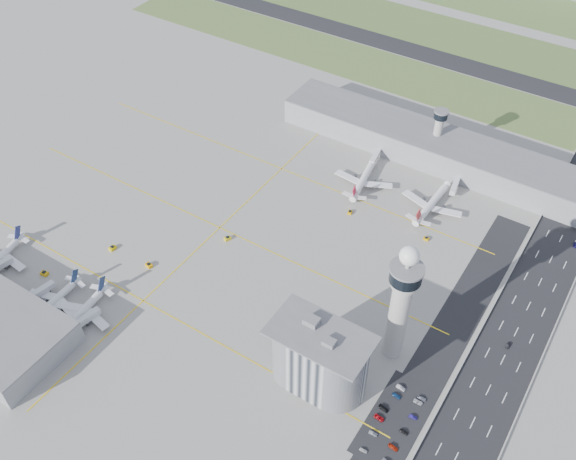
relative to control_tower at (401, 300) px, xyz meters
The scene contains 44 objects.
ground 80.47m from the control_tower, behind, with size 1000.00×1000.00×0.00m, color #9C9A92.
grass_strip_0 238.28m from the control_tower, 112.98° to the left, with size 480.00×50.00×0.08m, color #48632F.
grass_strip_1 308.14m from the control_tower, 107.49° to the left, with size 480.00×60.00×0.08m, color #476730.
runway 272.40m from the control_tower, 109.91° to the left, with size 480.00×22.00×0.10m, color black.
highway 56.01m from the control_tower, 10.54° to the right, with size 28.00×500.00×0.10m, color black.
barrier_left 45.73m from the control_tower, 15.42° to the right, with size 0.60×500.00×1.20m, color #9E9E99.
barrier_right 67.08m from the control_tower, ahead, with size 0.60×500.00×1.20m, color #9E9E99.
landside_road 43.28m from the control_tower, 45.00° to the right, with size 18.00×260.00×0.08m, color black.
parking_lot 48.79m from the control_tower, 61.93° to the right, with size 20.00×44.00×0.10m, color black.
taxiway_line_h_0 123.35m from the control_tower, 161.26° to the right, with size 260.00×0.60×0.01m, color yellow.
taxiway_line_h_1 119.40m from the control_tower, 168.89° to the left, with size 260.00×0.60×0.01m, color yellow.
taxiway_line_h_2 143.16m from the control_tower, 143.79° to the left, with size 260.00×0.60×0.01m, color yellow.
taxiway_line_v 119.40m from the control_tower, 168.89° to the left, with size 0.60×260.00×0.01m, color yellow.
control_tower is the anchor object (origin of this frame).
secondary_tower 148.97m from the control_tower, 106.48° to the left, with size 8.60×8.60×31.90m.
admin_building 41.10m from the control_tower, 123.70° to the right, with size 42.00×24.00×33.50m.
terminal_pier 146.15m from the control_tower, 102.88° to the left, with size 210.00×32.00×15.80m.
airplane_near_b 161.14m from the control_tower, 156.44° to the right, with size 35.38×30.07×9.91m, color white, non-canonical shape.
airplane_near_c 145.99m from the control_tower, 154.57° to the right, with size 38.17×32.45×10.69m, color white, non-canonical shape.
airplane_far_a 120.20m from the control_tower, 124.06° to the left, with size 40.52×34.45×11.35m, color white, non-canonical shape.
airplane_far_b 105.22m from the control_tower, 103.71° to the left, with size 41.43×35.22×11.60m, color white, non-canonical shape.
jet_bridge_near_1 172.69m from the control_tower, 156.00° to the right, with size 14.00×3.00×5.70m, color silver, non-canonical shape.
jet_bridge_near_2 146.36m from the control_tower, 151.10° to the right, with size 14.00×3.00×5.70m, color silver, non-canonical shape.
jet_bridge_far_0 145.99m from the control_tower, 119.45° to the left, with size 14.00×3.00×5.70m, color silver, non-canonical shape.
jet_bridge_far_1 129.66m from the control_tower, 99.16° to the left, with size 14.00×3.00×5.70m, color silver, non-canonical shape.
tug_0 175.53m from the control_tower, 162.52° to the right, with size 2.51×3.66×2.13m, color gold, non-canonical shape.
tug_1 153.73m from the control_tower, behind, with size 2.43×3.54×2.06m, color #E9C302, non-canonical shape.
tug_2 130.73m from the control_tower, behind, with size 2.41×3.50×2.04m, color #F9A600, non-canonical shape.
tug_3 109.88m from the control_tower, behind, with size 2.36×3.44×2.00m, color yellow, non-canonical shape.
tug_4 97.63m from the control_tower, 130.46° to the left, with size 2.05×2.99×1.74m, color #CD9300, non-canonical shape.
tug_5 82.29m from the control_tower, 102.38° to the left, with size 1.93×2.81×1.63m, color #CC9202, non-canonical shape.
car_lot_0 60.70m from the control_tower, 76.60° to the right, with size 1.31×3.25×1.11m, color #BDBDBD.
car_lot_1 54.22m from the control_tower, 74.04° to the right, with size 1.23×3.53×1.16m, color slate.
car_lot_2 48.68m from the control_tower, 72.33° to the right, with size 2.00×4.34×1.21m, color #A40A11.
car_lot_3 45.41m from the control_tower, 70.21° to the right, with size 1.78×4.37×1.27m, color black.
car_lot_4 41.37m from the control_tower, 58.94° to the right, with size 1.53×3.80×1.30m, color navy.
car_lot_5 39.43m from the control_tower, 52.75° to the right, with size 1.37×3.94×1.30m, color silver.
car_lot_7 57.61m from the control_tower, 63.16° to the right, with size 1.67×4.10×1.19m, color #A5200B.
car_lot_8 52.26m from the control_tower, 56.82° to the right, with size 1.43×3.56×1.21m, color black.
car_lot_9 47.83m from the control_tower, 48.92° to the right, with size 1.18×3.38×1.11m, color navy.
car_lot_10 43.83m from the control_tower, 40.43° to the right, with size 1.84×4.00×1.11m, color silver.
car_lot_11 43.25m from the control_tower, 35.47° to the right, with size 1.55×3.82×1.11m, color slate.
car_hw_1 62.41m from the control_tower, 35.53° to the left, with size 1.26×3.61×1.19m, color black.
car_hw_2 126.45m from the control_tower, 65.45° to the left, with size 1.91×4.13×1.15m, color #191353.
Camera 1 is at (124.27, -157.85, 234.70)m, focal length 40.00 mm.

